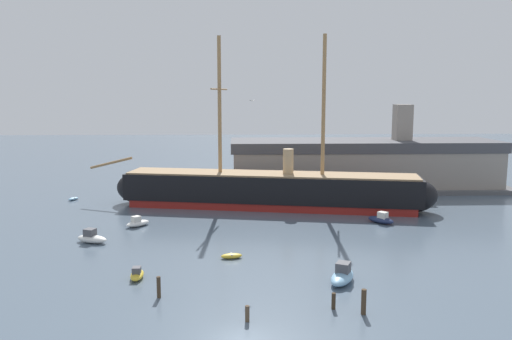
{
  "coord_description": "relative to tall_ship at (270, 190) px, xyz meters",
  "views": [
    {
      "loc": [
        -0.13,
        -37.18,
        18.7
      ],
      "look_at": [
        2.4,
        31.07,
        8.53
      ],
      "focal_mm": 36.07,
      "sensor_mm": 36.0,
      "label": 1
    }
  ],
  "objects": [
    {
      "name": "sailboat_distant_centre",
      "position": [
        -4.99,
        20.12,
        -2.55
      ],
      "size": [
        4.25,
        2.04,
        5.32
      ],
      "color": "#236670",
      "rests_on": "ground"
    },
    {
      "name": "mooring_piling_midwater",
      "position": [
        -12.77,
        -37.59,
        -1.99
      ],
      "size": [
        0.38,
        0.38,
        2.02
      ],
      "primitive_type": "cylinder",
      "color": "#423323",
      "rests_on": "ground"
    },
    {
      "name": "dinghy_near_centre",
      "position": [
        -6.17,
        -26.38,
        -2.7
      ],
      "size": [
        2.58,
        1.42,
        0.58
      ],
      "color": "gold",
      "rests_on": "ground"
    },
    {
      "name": "motorboat_foreground_right",
      "position": [
        4.98,
        -34.37,
        -2.3
      ],
      "size": [
        3.86,
        5.12,
        1.99
      ],
      "color": "#7FB2D6",
      "rests_on": "ground"
    },
    {
      "name": "motorboat_foreground_left",
      "position": [
        -15.75,
        -32.53,
        -2.54
      ],
      "size": [
        1.36,
        3.09,
        1.28
      ],
      "color": "gold",
      "rests_on": "ground"
    },
    {
      "name": "mooring_piling_nearest",
      "position": [
        2.91,
        -40.71,
        -2.27
      ],
      "size": [
        0.36,
        0.36,
        1.46
      ],
      "primitive_type": "cylinder",
      "color": "#382B1E",
      "rests_on": "ground"
    },
    {
      "name": "tall_ship",
      "position": [
        0.0,
        0.0,
        0.0
      ],
      "size": [
        57.62,
        16.34,
        27.93
      ],
      "color": "maroon",
      "rests_on": "ground"
    },
    {
      "name": "motorboat_mid_left",
      "position": [
        -23.92,
        -19.45,
        -2.37
      ],
      "size": [
        4.6,
        3.29,
        1.78
      ],
      "color": "silver",
      "rests_on": "ground"
    },
    {
      "name": "dockside_warehouse_right",
      "position": [
        19.55,
        16.72,
        1.83
      ],
      "size": [
        56.28,
        16.2,
        16.61
      ],
      "color": "#565659",
      "rests_on": "ground"
    },
    {
      "name": "motorboat_alongside_bow",
      "position": [
        -19.67,
        -11.57,
        -2.46
      ],
      "size": [
        3.66,
        3.66,
        1.53
      ],
      "color": "silver",
      "rests_on": "ground"
    },
    {
      "name": "motorboat_alongside_stern",
      "position": [
        15.45,
        -11.02,
        -2.39
      ],
      "size": [
        4.03,
        4.14,
        1.71
      ],
      "color": "#1E284C",
      "rests_on": "ground"
    },
    {
      "name": "mooring_piling_left_pair",
      "position": [
        5.27,
        -41.88,
        -1.88
      ],
      "size": [
        0.44,
        0.44,
        2.23
      ],
      "primitive_type": "cylinder",
      "color": "#423323",
      "rests_on": "ground"
    },
    {
      "name": "dinghy_far_left",
      "position": [
        -34.54,
        7.17,
        -2.74
      ],
      "size": [
        1.88,
        2.33,
        0.51
      ],
      "color": "#7FB2D6",
      "rests_on": "ground"
    },
    {
      "name": "motorboat_far_right",
      "position": [
        26.35,
        6.04,
        -2.54
      ],
      "size": [
        3.34,
        2.55,
        1.3
      ],
      "color": "gold",
      "rests_on": "ground"
    },
    {
      "name": "seagull_in_flight",
      "position": [
        -3.7,
        -22.56,
        14.9
      ],
      "size": [
        0.67,
        1.09,
        0.13
      ],
      "color": "silver"
    },
    {
      "name": "ground_plane",
      "position": [
        -5.34,
        -46.01,
        -3.0
      ],
      "size": [
        400.0,
        400.0,
        0.0
      ],
      "primitive_type": "plane",
      "color": "#4C5B6B"
    },
    {
      "name": "mooring_piling_right_pair",
      "position": [
        -4.7,
        -42.94,
        -2.31
      ],
      "size": [
        0.37,
        0.37,
        1.37
      ],
      "primitive_type": "cylinder",
      "color": "#4C3D2D",
      "rests_on": "ground"
    }
  ]
}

